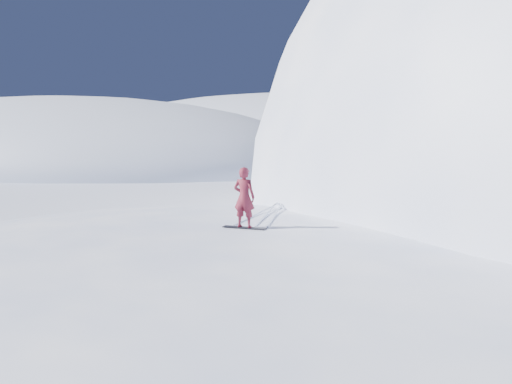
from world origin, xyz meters
TOP-DOWN VIEW (x-y plane):
  - ground at (0.00, 0.00)m, footprint 400.00×400.00m
  - near_ridge at (1.00, 3.00)m, footprint 36.00×28.00m
  - peak_shoulder at (10.00, 20.00)m, footprint 28.00×24.00m
  - far_ridge_a at (-70.00, 60.00)m, footprint 120.00×70.00m
  - far_ridge_c at (-40.00, 110.00)m, footprint 140.00×90.00m
  - wind_bumps at (-0.56, 2.12)m, footprint 16.00×14.40m
  - snowboard at (0.21, 2.39)m, footprint 1.50×0.34m
  - snowboarder at (0.21, 2.39)m, footprint 0.75×0.51m
  - vapor_plume at (-52.69, 41.68)m, footprint 10.71×8.57m
  - board_tracks at (-0.24, 5.68)m, footprint 1.88×5.98m

SIDE VIEW (x-z plane):
  - ground at x=0.00m, z-range 0.00..0.00m
  - near_ridge at x=1.00m, z-range -2.40..2.40m
  - peak_shoulder at x=10.00m, z-range -9.00..9.00m
  - far_ridge_a at x=-70.00m, z-range -14.00..14.00m
  - far_ridge_c at x=-40.00m, z-range -18.00..18.00m
  - wind_bumps at x=-0.56m, z-range -0.50..0.50m
  - vapor_plume at x=-52.69m, z-range -3.75..3.75m
  - snowboard at x=0.21m, z-range 2.40..2.42m
  - board_tracks at x=-0.24m, z-range 2.40..2.44m
  - snowboarder at x=0.21m, z-range 2.42..4.43m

